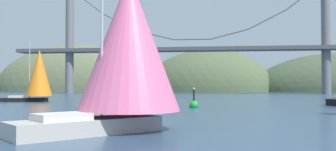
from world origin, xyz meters
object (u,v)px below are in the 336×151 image
(sailboat_teal_sail, at_px, (154,73))
(channel_buoy, at_px, (194,105))
(sailboat_pink_spinnaker, at_px, (127,47))
(sailboat_orange_sail, at_px, (38,75))

(sailboat_teal_sail, xyz_separation_m, channel_buoy, (10.06, -33.88, -5.02))
(channel_buoy, bearing_deg, sailboat_pink_spinnaker, -97.34)
(sailboat_orange_sail, distance_m, sailboat_pink_spinnaker, 42.70)
(sailboat_orange_sail, relative_size, sailboat_pink_spinnaker, 0.99)
(sailboat_teal_sail, height_order, sailboat_pink_spinnaker, sailboat_teal_sail)
(sailboat_teal_sail, distance_m, sailboat_pink_spinnaker, 56.65)
(sailboat_orange_sail, relative_size, channel_buoy, 3.80)
(sailboat_pink_spinnaker, height_order, channel_buoy, sailboat_pink_spinnaker)
(sailboat_pink_spinnaker, bearing_deg, channel_buoy, 82.66)
(channel_buoy, bearing_deg, sailboat_orange_sail, 152.74)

